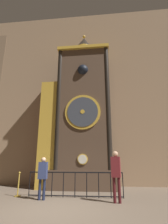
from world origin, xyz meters
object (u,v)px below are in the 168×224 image
clock_tower (79,115)px  stanchion_post (18,188)px  visitor_far (116,171)px  visitor_near (43,174)px

clock_tower → stanchion_post: clock_tower is taller
clock_tower → stanchion_post: (-2.32, -2.34, -3.89)m
clock_tower → stanchion_post: size_ratio=9.75×
visitor_far → stanchion_post: size_ratio=1.81×
clock_tower → visitor_near: clock_tower is taller
visitor_near → stanchion_post: 1.55m
clock_tower → visitor_near: bearing=-109.6°
clock_tower → visitor_far: bearing=-59.0°
visitor_near → stanchion_post: size_ratio=1.59×
clock_tower → stanchion_post: 5.10m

